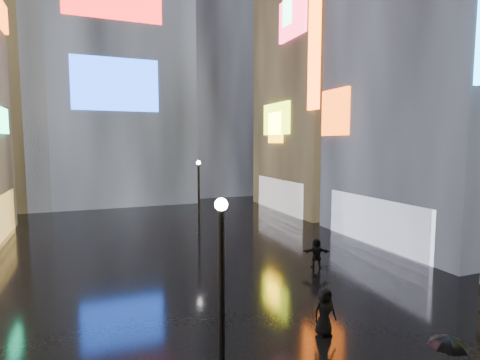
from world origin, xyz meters
TOP-DOWN VIEW (x-y plane):
  - ground at (0.00, 20.00)m, footprint 140.00×140.00m
  - building_right_mid at (15.98, 17.01)m, footprint 10.28×13.70m
  - building_right_far at (15.98, 30.00)m, footprint 10.28×12.00m
  - tower_main at (-3.00, 43.97)m, footprint 16.00×14.20m
  - tower_flank_right at (9.00, 46.00)m, footprint 12.00×12.00m
  - lamp_near at (-2.61, 6.51)m, footprint 0.30×0.30m
  - lamp_far at (1.55, 23.87)m, footprint 0.30×0.30m
  - pedestrian_4 at (1.77, 8.74)m, footprint 0.82×0.56m
  - pedestrian_5 at (5.27, 14.63)m, footprint 1.49×0.96m
  - umbrella_1 at (1.57, 3.97)m, footprint 1.06×1.06m
  - umbrella_2 at (1.77, 8.74)m, footprint 1.12×1.11m

SIDE VIEW (x-z plane):
  - ground at x=0.00m, z-range 0.00..0.00m
  - pedestrian_5 at x=5.27m, z-range 0.00..1.53m
  - pedestrian_4 at x=1.77m, z-range 0.00..1.61m
  - umbrella_2 at x=1.77m, z-range 1.61..2.43m
  - umbrella_1 at x=1.57m, z-range 1.71..2.39m
  - lamp_near at x=-2.61m, z-range 0.34..5.54m
  - lamp_far at x=1.55m, z-range 0.34..5.54m
  - building_right_far at x=15.98m, z-range -0.02..27.98m
  - building_right_mid at x=15.98m, z-range -0.01..29.99m
  - tower_flank_right at x=9.00m, z-range 0.00..34.00m
  - tower_main at x=-3.00m, z-range 0.01..42.01m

